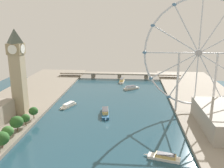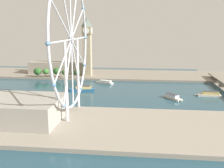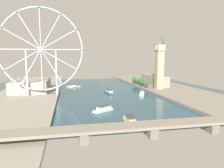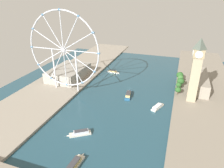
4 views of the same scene
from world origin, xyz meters
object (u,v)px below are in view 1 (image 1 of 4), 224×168
tour_boat_1 (122,81)px  tour_boat_3 (68,105)px  clock_tower (18,71)px  tour_boat_2 (131,88)px  ferris_wheel (199,54)px  tour_boat_0 (105,112)px  tour_boat_4 (164,157)px  river_bridge (120,74)px

tour_boat_1 → tour_boat_3: size_ratio=1.08×
clock_tower → tour_boat_3: (42.01, 32.69, -47.22)m
tour_boat_2 → ferris_wheel: bearing=-86.6°
ferris_wheel → tour_boat_0: ferris_wheel is taller
ferris_wheel → tour_boat_3: bearing=176.9°
tour_boat_0 → tour_boat_1: 149.22m
tour_boat_2 → tour_boat_3: tour_boat_2 is taller
tour_boat_3 → tour_boat_2: bearing=161.7°
clock_tower → tour_boat_3: 71.15m
ferris_wheel → tour_boat_3: (-143.44, 7.67, -63.65)m
tour_boat_0 → tour_boat_2: bearing=158.3°
clock_tower → tour_boat_2: 171.40m
tour_boat_0 → tour_boat_4: tour_boat_0 is taller
clock_tower → tour_boat_3: clock_tower is taller
tour_boat_0 → tour_boat_2: tour_boat_0 is taller
tour_boat_3 → clock_tower: bearing=-29.6°
clock_tower → river_bridge: clock_tower is taller
tour_boat_2 → tour_boat_0: bearing=-137.8°
river_bridge → tour_boat_0: river_bridge is taller
clock_tower → tour_boat_2: bearing=45.6°
clock_tower → tour_boat_4: size_ratio=3.22×
clock_tower → tour_boat_0: bearing=7.1°
ferris_wheel → river_bridge: 199.25m
river_bridge → tour_boat_1: (5.73, -32.03, -4.50)m
tour_boat_2 → tour_boat_4: bearing=-115.9°
clock_tower → tour_boat_4: (141.63, -73.40, -47.30)m
tour_boat_1 → tour_boat_2: bearing=24.5°
clock_tower → tour_boat_1: size_ratio=2.99×
river_bridge → tour_boat_3: (-51.73, -159.26, -5.13)m
ferris_wheel → tour_boat_1: ferris_wheel is taller
clock_tower → river_bridge: (93.74, 191.95, -42.09)m
ferris_wheel → tour_boat_0: size_ratio=3.44×
tour_boat_2 → tour_boat_4: tour_boat_2 is taller
tour_boat_1 → tour_boat_0: bearing=-0.3°
tour_boat_3 → tour_boat_4: tour_boat_3 is taller
tour_boat_2 → tour_boat_3: 112.35m
clock_tower → tour_boat_0: clock_tower is taller
tour_boat_0 → tour_boat_2: (26.79, 106.68, -0.20)m
tour_boat_2 → tour_boat_4: size_ratio=0.93×
tour_boat_1 → tour_boat_4: tour_boat_1 is taller
tour_boat_3 → tour_boat_1: bearing=178.2°
ferris_wheel → tour_boat_2: 132.36m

